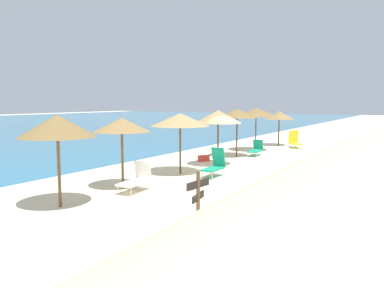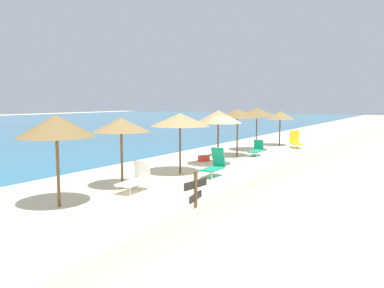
{
  "view_description": "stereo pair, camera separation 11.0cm",
  "coord_description": "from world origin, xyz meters",
  "px_view_note": "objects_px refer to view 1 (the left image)",
  "views": [
    {
      "loc": [
        -16.94,
        -7.6,
        3.24
      ],
      "look_at": [
        -1.61,
        1.92,
        1.21
      ],
      "focal_mm": 35.88,
      "sensor_mm": 36.0,
      "label": 1
    },
    {
      "loc": [
        -16.88,
        -7.69,
        3.24
      ],
      "look_at": [
        -1.61,
        1.92,
        1.21
      ],
      "focal_mm": 35.88,
      "sensor_mm": 36.0,
      "label": 2
    }
  ],
  "objects_px": {
    "lounge_chair_1": "(295,141)",
    "lounge_chair_3": "(136,179)",
    "beach_umbrella_0": "(57,126)",
    "beach_umbrella_6": "(279,115)",
    "beach_umbrella_2": "(180,120)",
    "cooler_box": "(204,158)",
    "lounge_chair_0": "(256,149)",
    "beach_umbrella_3": "(218,117)",
    "lounge_chair_2": "(215,164)",
    "beach_umbrella_1": "(122,125)",
    "beach_umbrella_5": "(256,112)",
    "wooden_signpost": "(198,200)",
    "beach_umbrella_4": "(237,114)"
  },
  "relations": [
    {
      "from": "beach_umbrella_0",
      "to": "lounge_chair_3",
      "type": "height_order",
      "value": "beach_umbrella_0"
    },
    {
      "from": "lounge_chair_0",
      "to": "lounge_chair_2",
      "type": "relative_size",
      "value": 1.1
    },
    {
      "from": "lounge_chair_1",
      "to": "beach_umbrella_0",
      "type": "bearing_deg",
      "value": 51.39
    },
    {
      "from": "lounge_chair_2",
      "to": "lounge_chair_0",
      "type": "bearing_deg",
      "value": -83.43
    },
    {
      "from": "wooden_signpost",
      "to": "lounge_chair_3",
      "type": "bearing_deg",
      "value": 59.78
    },
    {
      "from": "beach_umbrella_6",
      "to": "lounge_chair_2",
      "type": "bearing_deg",
      "value": -173.04
    },
    {
      "from": "beach_umbrella_1",
      "to": "beach_umbrella_6",
      "type": "relative_size",
      "value": 1.04
    },
    {
      "from": "beach_umbrella_2",
      "to": "cooler_box",
      "type": "bearing_deg",
      "value": 14.16
    },
    {
      "from": "lounge_chair_3",
      "to": "wooden_signpost",
      "type": "distance_m",
      "value": 5.43
    },
    {
      "from": "beach_umbrella_0",
      "to": "beach_umbrella_1",
      "type": "relative_size",
      "value": 1.08
    },
    {
      "from": "beach_umbrella_5",
      "to": "beach_umbrella_6",
      "type": "relative_size",
      "value": 1.11
    },
    {
      "from": "beach_umbrella_1",
      "to": "cooler_box",
      "type": "xyz_separation_m",
      "value": [
        7.16,
        0.67,
        -2.2
      ]
    },
    {
      "from": "beach_umbrella_5",
      "to": "wooden_signpost",
      "type": "xyz_separation_m",
      "value": [
        -16.03,
        -5.21,
        -1.53
      ]
    },
    {
      "from": "beach_umbrella_0",
      "to": "lounge_chair_3",
      "type": "distance_m",
      "value": 3.54
    },
    {
      "from": "wooden_signpost",
      "to": "cooler_box",
      "type": "distance_m",
      "value": 11.95
    },
    {
      "from": "beach_umbrella_0",
      "to": "beach_umbrella_5",
      "type": "relative_size",
      "value": 1.01
    },
    {
      "from": "lounge_chair_2",
      "to": "wooden_signpost",
      "type": "distance_m",
      "value": 7.79
    },
    {
      "from": "lounge_chair_0",
      "to": "lounge_chair_2",
      "type": "height_order",
      "value": "lounge_chair_2"
    },
    {
      "from": "beach_umbrella_3",
      "to": "beach_umbrella_4",
      "type": "relative_size",
      "value": 1.0
    },
    {
      "from": "beach_umbrella_3",
      "to": "lounge_chair_2",
      "type": "xyz_separation_m",
      "value": [
        -2.55,
        -1.21,
        -1.95
      ]
    },
    {
      "from": "lounge_chair_1",
      "to": "lounge_chair_3",
      "type": "bearing_deg",
      "value": 52.88
    },
    {
      "from": "cooler_box",
      "to": "lounge_chair_2",
      "type": "bearing_deg",
      "value": -143.25
    },
    {
      "from": "beach_umbrella_2",
      "to": "wooden_signpost",
      "type": "relative_size",
      "value": 1.64
    },
    {
      "from": "beach_umbrella_1",
      "to": "lounge_chair_1",
      "type": "bearing_deg",
      "value": -6.15
    },
    {
      "from": "beach_umbrella_0",
      "to": "beach_umbrella_6",
      "type": "height_order",
      "value": "beach_umbrella_0"
    },
    {
      "from": "lounge_chair_0",
      "to": "cooler_box",
      "type": "xyz_separation_m",
      "value": [
        -3.52,
        1.57,
        -0.22
      ]
    },
    {
      "from": "lounge_chair_2",
      "to": "beach_umbrella_1",
      "type": "bearing_deg",
      "value": 62.92
    },
    {
      "from": "beach_umbrella_6",
      "to": "cooler_box",
      "type": "xyz_separation_m",
      "value": [
        -9.23,
        0.97,
        -2.05
      ]
    },
    {
      "from": "beach_umbrella_5",
      "to": "lounge_chair_1",
      "type": "xyz_separation_m",
      "value": [
        2.95,
        -1.71,
        -2.05
      ]
    },
    {
      "from": "cooler_box",
      "to": "beach_umbrella_3",
      "type": "bearing_deg",
      "value": -122.02
    },
    {
      "from": "beach_umbrella_6",
      "to": "lounge_chair_0",
      "type": "xyz_separation_m",
      "value": [
        -5.72,
        -0.59,
        -1.83
      ]
    },
    {
      "from": "beach_umbrella_1",
      "to": "beach_umbrella_2",
      "type": "height_order",
      "value": "beach_umbrella_2"
    },
    {
      "from": "lounge_chair_1",
      "to": "lounge_chair_0",
      "type": "bearing_deg",
      "value": 47.3
    },
    {
      "from": "beach_umbrella_0",
      "to": "beach_umbrella_4",
      "type": "height_order",
      "value": "beach_umbrella_0"
    },
    {
      "from": "lounge_chair_0",
      "to": "beach_umbrella_3",
      "type": "bearing_deg",
      "value": 80.57
    },
    {
      "from": "beach_umbrella_2",
      "to": "beach_umbrella_5",
      "type": "distance_m",
      "value": 9.33
    },
    {
      "from": "cooler_box",
      "to": "beach_umbrella_1",
      "type": "bearing_deg",
      "value": -174.66
    },
    {
      "from": "lounge_chair_1",
      "to": "beach_umbrella_2",
      "type": "bearing_deg",
      "value": 49.56
    },
    {
      "from": "beach_umbrella_4",
      "to": "beach_umbrella_5",
      "type": "bearing_deg",
      "value": 2.22
    },
    {
      "from": "beach_umbrella_1",
      "to": "beach_umbrella_2",
      "type": "bearing_deg",
      "value": -4.2
    },
    {
      "from": "lounge_chair_2",
      "to": "beach_umbrella_0",
      "type": "bearing_deg",
      "value": 74.32
    },
    {
      "from": "beach_umbrella_5",
      "to": "lounge_chair_1",
      "type": "bearing_deg",
      "value": -30.1
    },
    {
      "from": "lounge_chair_0",
      "to": "cooler_box",
      "type": "bearing_deg",
      "value": 60.06
    },
    {
      "from": "beach_umbrella_1",
      "to": "lounge_chair_3",
      "type": "distance_m",
      "value": 2.06
    },
    {
      "from": "wooden_signpost",
      "to": "lounge_chair_1",
      "type": "bearing_deg",
      "value": 15.03
    },
    {
      "from": "beach_umbrella_3",
      "to": "beach_umbrella_6",
      "type": "bearing_deg",
      "value": 1.88
    },
    {
      "from": "beach_umbrella_1",
      "to": "lounge_chair_1",
      "type": "xyz_separation_m",
      "value": [
        15.76,
        -1.7,
        -1.89
      ]
    },
    {
      "from": "beach_umbrella_6",
      "to": "cooler_box",
      "type": "distance_m",
      "value": 9.51
    },
    {
      "from": "beach_umbrella_3",
      "to": "lounge_chair_0",
      "type": "distance_m",
      "value": 4.81
    },
    {
      "from": "beach_umbrella_3",
      "to": "lounge_chair_3",
      "type": "bearing_deg",
      "value": -178.87
    }
  ]
}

